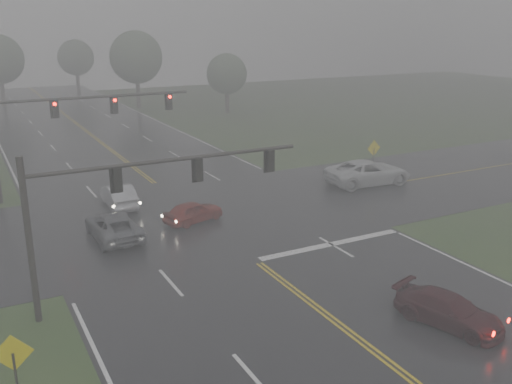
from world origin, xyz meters
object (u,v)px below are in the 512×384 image
sedan_maroon (447,325)px  sedan_silver (119,207)px  car_grey (115,238)px  signal_gantry_near (121,195)px  pickup_white (368,184)px  sedan_red (194,222)px  signal_gantry_far (58,119)px

sedan_maroon → sedan_silver: (-7.34, 20.42, 0.00)m
car_grey → signal_gantry_near: 8.79m
car_grey → pickup_white: pickup_white is taller
sedan_maroon → car_grey: 17.57m
signal_gantry_near → pickup_white: bearing=25.2°
sedan_red → signal_gantry_near: 10.94m
sedan_maroon → pickup_white: bearing=42.7°
car_grey → sedan_maroon: bearing=119.5°
car_grey → signal_gantry_near: size_ratio=0.42×
signal_gantry_near → signal_gantry_far: (0.49, 17.00, 0.48)m
car_grey → pickup_white: bearing=-175.0°
sedan_maroon → pickup_white: pickup_white is taller
sedan_silver → signal_gantry_near: 13.85m
sedan_silver → sedan_maroon: bearing=111.3°
signal_gantry_far → signal_gantry_near: bearing=-91.7°
sedan_maroon → sedan_silver: size_ratio=0.96×
sedan_maroon → sedan_red: size_ratio=1.16×
signal_gantry_far → pickup_white: bearing=-21.0°
pickup_white → sedan_silver: bearing=84.4°
sedan_red → signal_gantry_far: size_ratio=0.28×
car_grey → signal_gantry_far: size_ratio=0.37×
car_grey → sedan_silver: bearing=-108.9°
sedan_maroon → sedan_red: bearing=87.7°
car_grey → pickup_white: (18.82, 2.12, 0.00)m
sedan_maroon → sedan_silver: sedan_silver is taller
sedan_silver → signal_gantry_near: signal_gantry_near is taller
sedan_red → pickup_white: (14.06, 1.65, 0.00)m
sedan_red → car_grey: bearing=79.5°
signal_gantry_near → sedan_red: bearing=52.1°
sedan_red → sedan_silver: size_ratio=0.83×
sedan_red → pickup_white: 14.16m
sedan_maroon → pickup_white: (9.80, 17.19, 0.00)m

